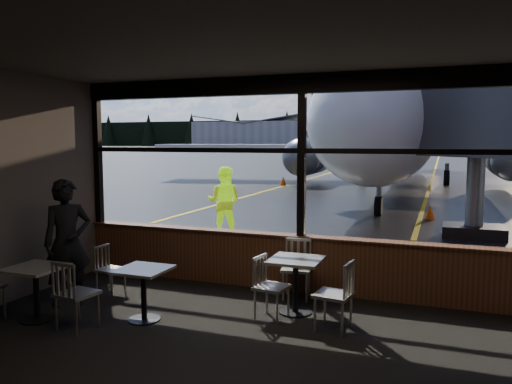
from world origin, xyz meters
The scene contains 28 objects.
ground_plane centered at (0.00, 120.00, 0.00)m, with size 520.00×520.00×0.00m, color black.
carpet_floor centered at (0.00, -3.00, 0.01)m, with size 8.00×6.00×0.01m, color black.
ceiling centered at (0.00, -3.00, 3.50)m, with size 8.00×6.00×0.04m, color #38332D.
window_sill centered at (0.00, 0.00, 0.45)m, with size 8.00×0.28×0.90m, color #522B18.
window_header centered at (0.00, 0.00, 3.35)m, with size 8.00×0.18×0.30m, color black.
mullion_left centered at (-3.95, 0.00, 2.20)m, with size 0.12×0.12×2.60m, color black.
mullion_centre centered at (0.00, 0.00, 2.20)m, with size 0.12×0.12×2.60m, color black.
window_transom centered at (0.00, 0.00, 2.30)m, with size 8.00×0.10×0.08m, color black.
airliner centered at (0.03, 21.21, 5.55)m, with size 30.25×36.30×11.09m, color white, non-canonical shape.
jet_bridge centered at (3.60, 5.50, 2.40)m, with size 9.01×11.01×4.81m, color #2A2A2D, non-canonical shape.
cafe_table_near centered at (0.21, -1.04, 0.40)m, with size 0.72×0.72×0.80m, color gray, non-canonical shape.
cafe_table_mid centered at (-1.65, -2.06, 0.37)m, with size 0.67×0.67×0.73m, color #A09B93, non-canonical shape.
cafe_table_left centered at (-3.02, -2.57, 0.38)m, with size 0.69×0.69×0.76m, color #A9A49B, non-canonical shape.
chair_near_e centered at (0.85, -1.51, 0.47)m, with size 0.51×0.51×0.94m, color beige, non-canonical shape.
chair_near_w centered at (-0.03, -1.39, 0.44)m, with size 0.48×0.48×0.88m, color beige, non-canonical shape.
chair_near_n centered at (0.04, -0.40, 0.46)m, with size 0.51×0.51×0.93m, color #BCB7AA, non-canonical shape.
chair_mid_s centered at (-2.27, -2.64, 0.47)m, with size 0.51×0.51×0.94m, color #AAA599, non-canonical shape.
chair_mid_w centered at (-2.80, -1.24, 0.40)m, with size 0.44×0.44×0.80m, color beige, non-canonical shape.
passenger centered at (-3.07, -1.88, 0.95)m, with size 0.69×0.45×1.90m, color black.
ground_crew centered at (-3.10, 3.84, 0.90)m, with size 0.88×0.69×1.81m, color #BFF219.
cone_nose centered at (1.79, 8.80, 0.22)m, with size 0.31×0.31×0.43m, color orange.
cone_wing centered at (-6.18, 18.69, 0.25)m, with size 0.36×0.36×0.50m, color #E35407.
hangar_left centered at (-70.00, 180.00, 5.50)m, with size 45.00×18.00×11.00m, color silver, non-canonical shape.
hangar_mid centered at (0.00, 185.00, 5.00)m, with size 38.00×15.00×10.00m, color silver, non-canonical shape.
fuel_tank_a centered at (-30.00, 182.00, 3.00)m, with size 8.00×8.00×6.00m, color silver.
fuel_tank_b centered at (-20.00, 182.00, 3.00)m, with size 8.00×8.00×6.00m, color silver.
fuel_tank_c centered at (-10.00, 182.00, 3.00)m, with size 8.00×8.00×6.00m, color silver.
treeline centered at (0.00, 210.00, 6.00)m, with size 360.00×3.00×12.00m, color black.
Camera 1 is at (2.11, -7.72, 2.45)m, focal length 35.00 mm.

